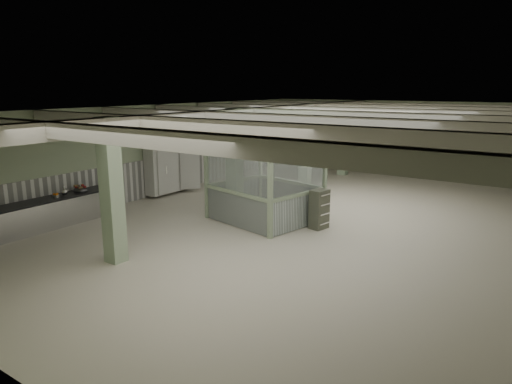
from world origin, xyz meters
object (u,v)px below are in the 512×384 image
Objects in this scene: walkin_cooler at (169,170)px; guard_booth at (265,168)px; filing_cabinet at (319,209)px; prep_counter at (40,215)px.

guard_booth reaches higher than walkin_cooler.
walkin_cooler is 5.35m from guard_booth.
guard_booth is 2.21m from filing_cabinet.
guard_booth is at bearing -163.28° from filing_cabinet.
prep_counter is 7.09m from guard_booth.
filing_cabinet reaches higher than prep_counter.
guard_booth reaches higher than prep_counter.
filing_cabinet is (7.11, -0.79, -0.38)m from walkin_cooler.
prep_counter is at bearing -89.16° from walkin_cooler.
prep_counter is at bearing -124.90° from guard_booth.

